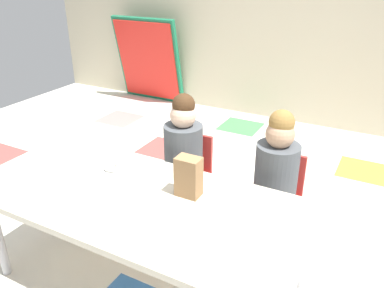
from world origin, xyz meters
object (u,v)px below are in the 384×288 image
Objects in this scene: paper_plate_near_edge at (113,169)px; donut_powdered_on_plate at (113,167)px; craft_table at (145,206)px; seated_child_near_camera at (184,147)px; folded_activity_table at (148,60)px; paper_bag_brown at (189,177)px; seated_child_middle_seat at (277,168)px; paper_plate_center_table at (142,180)px.

paper_plate_near_edge is 0.02m from donut_powdered_on_plate.
craft_table is 1.86× the size of seated_child_near_camera.
craft_table is at bearing -56.29° from folded_activity_table.
folded_activity_table is at bearing 127.79° from paper_bag_brown.
paper_bag_brown is at bearing -52.21° from folded_activity_table.
craft_table is at bearing -78.77° from seated_child_near_camera.
seated_child_near_camera is (-0.13, 0.65, 0.05)m from craft_table.
craft_table is 15.55× the size of donut_powdered_on_plate.
paper_bag_brown is at bearing -2.87° from paper_plate_near_edge.
seated_child_middle_seat reaches higher than paper_bag_brown.
seated_child_middle_seat is at bearing 28.64° from donut_powdered_on_plate.
seated_child_near_camera and seated_child_middle_seat have the same top height.
craft_table is 1.86× the size of seated_child_middle_seat.
seated_child_near_camera is at bearing -50.92° from folded_activity_table.
paper_plate_center_table is 1.64× the size of donut_powdered_on_plate.
seated_child_middle_seat is at bearing 28.64° from paper_plate_near_edge.
folded_activity_table is at bearing 119.95° from paper_plate_near_edge.
paper_bag_brown reaches higher than paper_plate_near_edge.
seated_child_near_camera is 5.10× the size of paper_plate_center_table.
donut_powdered_on_plate is (0.00, 0.00, 0.02)m from paper_plate_near_edge.
seated_child_middle_seat is 4.17× the size of paper_bag_brown.
craft_table is at bearing -140.59° from paper_bag_brown.
donut_powdered_on_plate is at bearing -115.12° from seated_child_near_camera.
folded_activity_table is at bearing 123.34° from paper_plate_center_table.
seated_child_middle_seat is 3.13m from folded_activity_table.
craft_table is at bearing -128.46° from seated_child_middle_seat.
folded_activity_table reaches higher than paper_bag_brown.
folded_activity_table is 3.09m from paper_plate_center_table.
paper_bag_brown reaches higher than paper_plate_center_table.
paper_plate_near_edge is at bearing 177.13° from paper_bag_brown.
paper_plate_near_edge is at bearing 0.00° from donut_powdered_on_plate.
folded_activity_table reaches higher than craft_table.
paper_bag_brown is 2.00× the size of donut_powdered_on_plate.
folded_activity_table reaches higher than paper_plate_near_edge.
seated_child_near_camera is 0.52m from donut_powdered_on_plate.
donut_powdered_on_plate is at bearing -60.05° from folded_activity_table.
paper_bag_brown is at bearing -2.87° from donut_powdered_on_plate.
seated_child_middle_seat reaches higher than donut_powdered_on_plate.
folded_activity_table is at bearing 138.22° from seated_child_middle_seat.
paper_bag_brown is 0.54m from paper_plate_near_edge.
craft_table is 0.66m from seated_child_near_camera.
paper_bag_brown is 1.22× the size of paper_plate_center_table.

